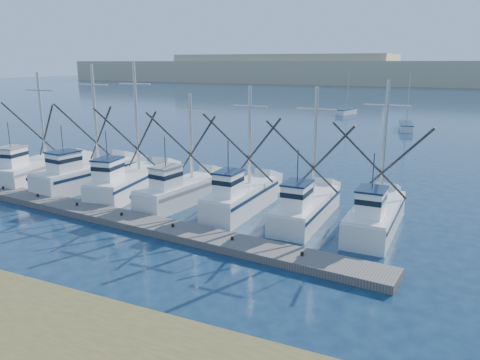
% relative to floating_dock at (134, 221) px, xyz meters
% --- Properties ---
extents(ground, '(500.00, 500.00, 0.00)m').
position_rel_floating_dock_xyz_m(ground, '(8.33, -5.27, -0.21)').
color(ground, '#0C1E35').
rests_on(ground, ground).
extents(floating_dock, '(31.31, 5.12, 0.42)m').
position_rel_floating_dock_xyz_m(floating_dock, '(0.00, 0.00, 0.00)').
color(floating_dock, '#635D59').
rests_on(floating_dock, ground).
extents(dune_ridge, '(360.00, 60.00, 10.00)m').
position_rel_floating_dock_xyz_m(dune_ridge, '(8.33, 204.73, 4.79)').
color(dune_ridge, tan).
rests_on(dune_ridge, ground).
extents(trawler_fleet, '(30.71, 8.72, 9.65)m').
position_rel_floating_dock_xyz_m(trawler_fleet, '(-1.21, 5.04, 0.77)').
color(trawler_fleet, silver).
rests_on(trawler_fleet, ground).
extents(sailboat_near, '(2.65, 6.80, 8.10)m').
position_rel_floating_dock_xyz_m(sailboat_near, '(10.28, 49.94, 0.28)').
color(sailboat_near, silver).
rests_on(sailboat_near, ground).
extents(sailboat_far, '(2.87, 6.13, 8.10)m').
position_rel_floating_dock_xyz_m(sailboat_far, '(-2.24, 67.01, 0.29)').
color(sailboat_far, silver).
rests_on(sailboat_far, ground).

